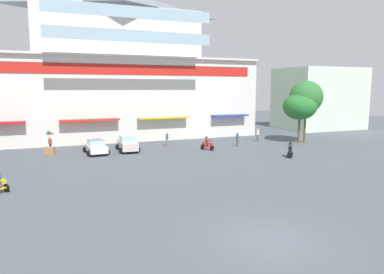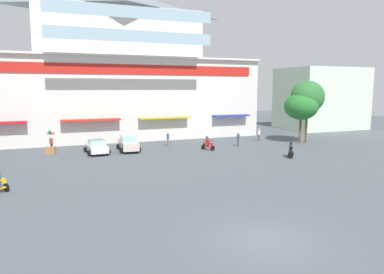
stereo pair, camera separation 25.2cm
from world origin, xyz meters
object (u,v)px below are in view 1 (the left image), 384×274
parked_car_0 (96,147)px  scooter_rider_0 (207,144)px  plaza_tree_3 (300,106)px  balloon_vendor_cart (50,146)px  scooter_rider_4 (290,151)px  pedestrian_4 (50,143)px  parked_car_1 (127,143)px  plaza_tree_1 (306,97)px  pedestrian_2 (167,138)px  pedestrian_0 (237,138)px  pedestrian_3 (258,134)px

parked_car_0 → scooter_rider_0: (11.38, -2.08, -0.10)m
plaza_tree_3 → scooter_rider_0: size_ratio=3.92×
balloon_vendor_cart → scooter_rider_4: bearing=-25.4°
plaza_tree_3 → pedestrian_4: (-27.98, 4.98, -3.55)m
parked_car_1 → plaza_tree_1: bearing=-5.5°
parked_car_1 → pedestrian_4: parked_car_1 is taller
parked_car_1 → pedestrian_4: size_ratio=2.78×
parked_car_0 → pedestrian_4: 5.36m
scooter_rider_0 → balloon_vendor_cart: balloon_vendor_cart is taller
pedestrian_2 → pedestrian_4: pedestrian_2 is taller
parked_car_1 → scooter_rider_4: bearing=-33.5°
plaza_tree_1 → pedestrian_4: size_ratio=4.88×
balloon_vendor_cart → plaza_tree_3: bearing=-6.4°
parked_car_0 → pedestrian_4: size_ratio=2.59×
parked_car_0 → scooter_rider_0: 11.57m
scooter_rider_4 → pedestrian_0: (-1.60, 7.47, 0.30)m
plaza_tree_3 → parked_car_0: 24.05m
scooter_rider_4 → parked_car_0: bearing=152.9°
pedestrian_0 → scooter_rider_4: bearing=-77.9°
plaza_tree_1 → parked_car_0: 25.17m
scooter_rider_0 → scooter_rider_4: size_ratio=1.01×
plaza_tree_3 → scooter_rider_4: plaza_tree_3 is taller
parked_car_1 → plaza_tree_3: bearing=-6.0°
parked_car_1 → pedestrian_0: (12.23, -1.68, 0.13)m
pedestrian_0 → balloon_vendor_cart: balloon_vendor_cart is taller
parked_car_0 → balloon_vendor_cart: 4.55m
scooter_rider_4 → pedestrian_0: pedestrian_0 is taller
pedestrian_3 → balloon_vendor_cart: (-24.18, 0.09, -0.08)m
parked_car_1 → pedestrian_3: bearing=3.2°
plaza_tree_1 → scooter_rider_4: 11.45m
balloon_vendor_cart → pedestrian_3: bearing=-0.2°
plaza_tree_3 → scooter_rider_0: (-12.33, -0.33, -3.79)m
pedestrian_0 → parked_car_0: bearing=175.3°
balloon_vendor_cart → pedestrian_4: bearing=88.4°
pedestrian_0 → plaza_tree_1: bearing=-2.3°
plaza_tree_1 → balloon_vendor_cart: plaza_tree_1 is taller
plaza_tree_3 → pedestrian_3: bearing=141.5°
scooter_rider_4 → plaza_tree_3: bearing=46.8°
parked_car_0 → parked_car_1: (3.28, 0.39, 0.09)m
pedestrian_2 → balloon_vendor_cart: 12.38m
scooter_rider_0 → pedestrian_4: scooter_rider_0 is taller
scooter_rider_0 → parked_car_1: bearing=163.1°
parked_car_0 → plaza_tree_3: bearing=-4.2°
plaza_tree_1 → pedestrian_3: bearing=148.3°
scooter_rider_4 → balloon_vendor_cart: bearing=154.6°
scooter_rider_4 → pedestrian_3: (2.75, 10.07, 0.26)m
pedestrian_4 → parked_car_1: bearing=-20.6°
plaza_tree_3 → scooter_rider_4: 10.34m
pedestrian_4 → parked_car_0: bearing=-37.1°
pedestrian_2 → pedestrian_3: bearing=-1.4°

